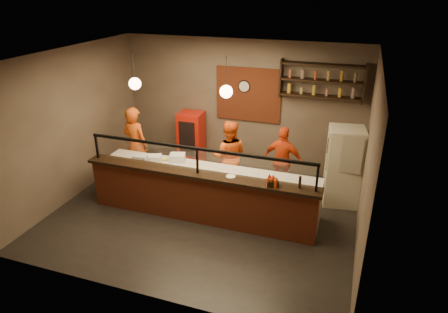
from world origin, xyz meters
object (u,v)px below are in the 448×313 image
at_px(fridge, 343,167).
at_px(red_cooler, 192,139).
at_px(pepper_mill, 300,182).
at_px(cook_right, 283,160).
at_px(pizza_dough, 196,171).
at_px(condiment_caddy, 272,183).
at_px(cook_left, 136,145).
at_px(cook_mid, 229,156).
at_px(wall_clock, 244,86).

xyz_separation_m(fridge, red_cooler, (-3.79, 0.78, -0.14)).
relative_size(red_cooler, pepper_mill, 6.26).
xyz_separation_m(cook_right, red_cooler, (-2.50, 0.71, -0.07)).
distance_m(fridge, pizza_dough, 3.09).
distance_m(cook_right, condiment_caddy, 1.83).
bearing_deg(condiment_caddy, cook_left, 160.59).
xyz_separation_m(cook_left, cook_mid, (2.20, 0.25, -0.08)).
relative_size(wall_clock, pizza_dough, 0.61).
bearing_deg(condiment_caddy, cook_mid, 131.30).
bearing_deg(condiment_caddy, wall_clock, 115.80).
relative_size(pizza_dough, pepper_mill, 2.21).
bearing_deg(red_cooler, fridge, -13.55).
xyz_separation_m(fridge, pizza_dough, (-2.80, -1.30, 0.06)).
bearing_deg(pepper_mill, cook_mid, 141.69).
height_order(condiment_caddy, pepper_mill, pepper_mill).
height_order(cook_mid, pepper_mill, cook_mid).
bearing_deg(pepper_mill, cook_right, 109.91).
xyz_separation_m(cook_left, red_cooler, (0.86, 1.26, -0.21)).
relative_size(fridge, pizza_dough, 3.42).
bearing_deg(pepper_mill, red_cooler, 142.22).
height_order(fridge, pepper_mill, fridge).
distance_m(cook_mid, fridge, 2.46).
bearing_deg(cook_right, pizza_dough, 48.95).
xyz_separation_m(cook_mid, pepper_mill, (1.77, -1.40, 0.34)).
xyz_separation_m(cook_mid, cook_right, (1.16, 0.31, -0.06)).
relative_size(cook_right, condiment_caddy, 7.61).
xyz_separation_m(fridge, pepper_mill, (-0.67, -1.64, 0.33)).
relative_size(cook_left, cook_right, 1.18).
distance_m(fridge, condiment_caddy, 2.08).
distance_m(cook_left, fridge, 4.68).
xyz_separation_m(fridge, condiment_caddy, (-1.14, -1.72, 0.27)).
distance_m(wall_clock, cook_mid, 1.84).
relative_size(wall_clock, condiment_caddy, 1.48).
distance_m(cook_left, pepper_mill, 4.15).
relative_size(wall_clock, cook_left, 0.16).
relative_size(condiment_caddy, pepper_mill, 0.90).
relative_size(wall_clock, cook_right, 0.19).
bearing_deg(cook_mid, fridge, 171.79).
relative_size(cook_left, cook_mid, 1.10).
bearing_deg(red_cooler, cook_right, -17.76).
distance_m(pizza_dough, pepper_mill, 2.17).
xyz_separation_m(cook_mid, condiment_caddy, (1.30, -1.48, 0.29)).
xyz_separation_m(cook_mid, red_cooler, (-1.34, 1.01, -0.13)).
relative_size(wall_clock, red_cooler, 0.21).
bearing_deg(pizza_dough, wall_clock, 82.85).
distance_m(cook_left, condiment_caddy, 3.72).
bearing_deg(wall_clock, pepper_mill, -56.15).
bearing_deg(red_cooler, wall_clock, 11.59).
height_order(pizza_dough, condiment_caddy, condiment_caddy).
bearing_deg(cook_left, pepper_mill, 174.95).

